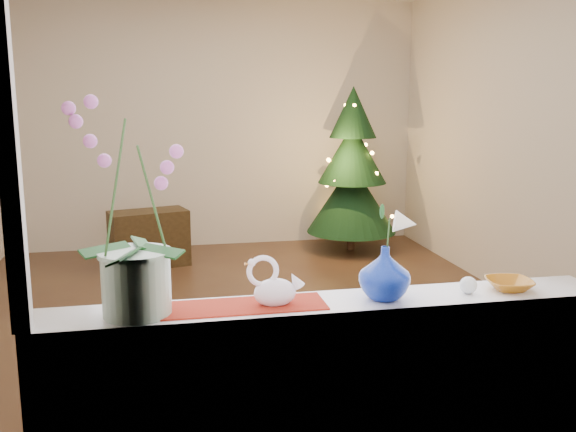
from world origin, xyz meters
name	(u,v)px	position (x,y,z in m)	size (l,w,h in m)	color
ground	(248,319)	(0.00, 0.00, 0.00)	(5.00, 5.00, 0.00)	#392117
wall_back	(215,124)	(0.00, 2.50, 1.35)	(4.50, 0.10, 2.70)	beige
wall_front	(342,194)	(0.00, -2.50, 1.35)	(4.50, 0.10, 2.70)	beige
wall_right	(528,137)	(2.25, 0.00, 1.35)	(0.10, 5.00, 2.70)	beige
window_apron	(336,429)	(0.00, -2.46, 0.44)	(2.20, 0.08, 0.88)	white
windowsill	(331,306)	(0.00, -2.37, 0.90)	(2.20, 0.26, 0.04)	white
window_frame	(342,91)	(0.00, -2.47, 1.70)	(2.22, 0.06, 1.60)	white
runner	(231,307)	(-0.38, -2.37, 0.92)	(0.70, 0.20, 0.01)	maroon
orchid_pot	(133,208)	(-0.71, -2.38, 1.30)	(0.26, 0.26, 0.77)	silver
swan	(275,282)	(-0.22, -2.38, 1.01)	(0.21, 0.10, 0.18)	white
blue_vase	(385,269)	(0.21, -2.38, 1.04)	(0.22, 0.22, 0.23)	navy
lily	(386,216)	(0.21, -2.38, 1.24)	(0.13, 0.07, 0.18)	white
paperweight	(468,285)	(0.55, -2.39, 0.95)	(0.07, 0.07, 0.07)	silver
amber_dish	(509,285)	(0.73, -2.38, 0.94)	(0.15, 0.15, 0.04)	#9C5D12
xmas_tree	(352,170)	(1.41, 1.95, 0.88)	(0.96, 0.96, 1.76)	black
side_table	(149,238)	(-0.74, 1.71, 0.28)	(0.74, 0.37, 0.56)	black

